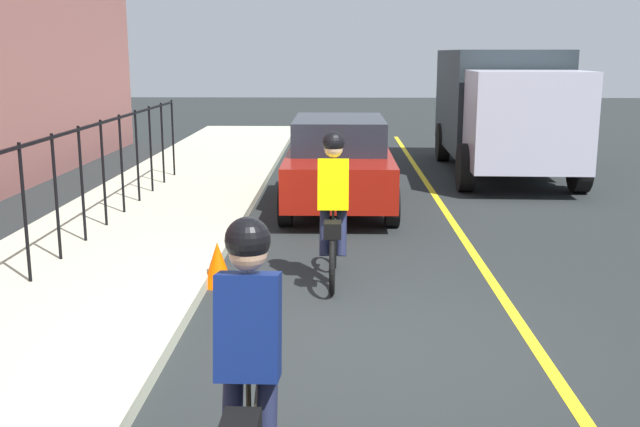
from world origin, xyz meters
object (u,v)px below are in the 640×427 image
at_px(cyclist_follow, 250,373).
at_px(box_truck_background, 502,105).
at_px(parked_sedan_rear, 339,161).
at_px(cyclist_lead, 333,209).
at_px(traffic_cone_near, 218,264).

height_order(cyclist_follow, box_truck_background, box_truck_background).
xyz_separation_m(cyclist_follow, parked_sedan_rear, (9.17, -0.50, -0.09)).
height_order(cyclist_lead, parked_sedan_rear, cyclist_lead).
height_order(cyclist_lead, cyclist_follow, same).
distance_m(cyclist_lead, parked_sedan_rear, 4.55).
bearing_deg(box_truck_background, traffic_cone_near, -28.66).
xyz_separation_m(cyclist_lead, cyclist_follow, (-4.63, 0.44, 0.00)).
bearing_deg(cyclist_follow, traffic_cone_near, 12.41).
distance_m(cyclist_lead, box_truck_background, 9.40).
relative_size(cyclist_lead, parked_sedan_rear, 0.41).
height_order(cyclist_lead, traffic_cone_near, cyclist_lead).
bearing_deg(cyclist_lead, parked_sedan_rear, -0.07).
xyz_separation_m(cyclist_lead, box_truck_background, (8.59, -3.78, 0.64)).
relative_size(cyclist_follow, parked_sedan_rear, 0.41).
relative_size(parked_sedan_rear, traffic_cone_near, 8.18).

